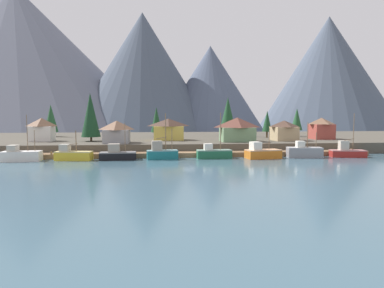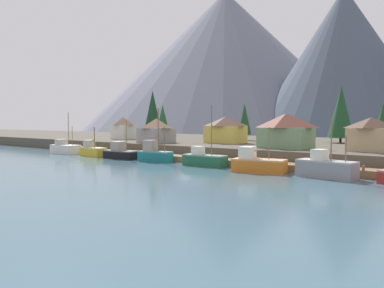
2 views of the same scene
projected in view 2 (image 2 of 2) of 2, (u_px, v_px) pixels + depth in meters
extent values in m
cube|color=#3D5B6B|center=(247.00, 157.00, 78.51)|extent=(400.00, 400.00, 1.00)
cube|color=brown|center=(193.00, 159.00, 64.50)|extent=(80.00, 4.00, 1.00)
cylinder|color=brown|center=(66.00, 149.00, 85.76)|extent=(0.36, 0.36, 1.60)
cylinder|color=brown|center=(87.00, 150.00, 80.72)|extent=(0.36, 0.36, 1.60)
cylinder|color=brown|center=(111.00, 152.00, 75.68)|extent=(0.36, 0.36, 1.60)
cylinder|color=brown|center=(138.00, 154.00, 70.65)|extent=(0.36, 0.36, 1.60)
cylinder|color=brown|center=(169.00, 157.00, 65.61)|extent=(0.36, 0.36, 1.60)
cylinder|color=brown|center=(206.00, 160.00, 60.57)|extent=(0.36, 0.36, 1.60)
cylinder|color=brown|center=(249.00, 163.00, 55.53)|extent=(0.36, 0.36, 1.60)
cylinder|color=brown|center=(300.00, 167.00, 50.50)|extent=(0.36, 0.36, 1.60)
cylinder|color=brown|center=(363.00, 172.00, 45.46)|extent=(0.36, 0.36, 1.60)
cube|color=#4C473D|center=(274.00, 146.00, 87.70)|extent=(400.00, 56.00, 2.50)
cone|color=slate|center=(225.00, 63.00, 237.40)|extent=(179.38, 179.38, 89.14)
cone|color=#475160|center=(343.00, 63.00, 172.13)|extent=(84.46, 84.46, 68.49)
cube|color=silver|center=(65.00, 150.00, 82.20)|extent=(7.25, 3.49, 1.73)
cube|color=silver|center=(65.00, 145.00, 82.14)|extent=(7.25, 3.49, 0.20)
cube|color=#B2AD9E|center=(61.00, 142.00, 82.98)|extent=(1.70, 2.41, 1.21)
cylinder|color=brown|center=(68.00, 129.00, 81.22)|extent=(0.13, 0.13, 7.07)
cylinder|color=brown|center=(72.00, 136.00, 80.54)|extent=(0.11, 0.11, 4.09)
cube|color=gold|center=(93.00, 152.00, 76.10)|extent=(7.35, 3.29, 1.58)
cube|color=tan|center=(93.00, 148.00, 76.05)|extent=(7.35, 3.29, 0.20)
cube|color=#B2AD9E|center=(89.00, 144.00, 77.27)|extent=(1.96, 2.05, 1.41)
cylinder|color=brown|center=(94.00, 137.00, 75.55)|extent=(0.18, 0.18, 4.12)
cylinder|color=brown|center=(91.00, 141.00, 76.49)|extent=(3.08, 0.54, 0.61)
cube|color=black|center=(121.00, 155.00, 70.71)|extent=(7.21, 3.18, 1.36)
cube|color=slate|center=(121.00, 151.00, 70.67)|extent=(7.21, 3.18, 0.20)
cube|color=gray|center=(118.00, 146.00, 71.07)|extent=(2.28, 2.17, 1.65)
cylinder|color=brown|center=(126.00, 135.00, 69.64)|extent=(0.13, 0.13, 5.84)
cube|color=#196B70|center=(155.00, 157.00, 65.24)|extent=(6.43, 2.94, 1.63)
cube|color=#679496|center=(155.00, 152.00, 65.19)|extent=(6.43, 2.94, 0.20)
cube|color=gray|center=(150.00, 146.00, 65.72)|extent=(2.22, 1.99, 1.91)
cylinder|color=brown|center=(158.00, 130.00, 64.60)|extent=(0.18, 0.18, 7.48)
cylinder|color=brown|center=(164.00, 139.00, 64.00)|extent=(0.15, 0.15, 4.37)
cylinder|color=brown|center=(154.00, 137.00, 65.14)|extent=(2.19, 0.38, 0.50)
cube|color=#1E5B3D|center=(205.00, 161.00, 58.61)|extent=(7.17, 2.68, 1.58)
cube|color=gray|center=(205.00, 155.00, 58.56)|extent=(7.17, 2.68, 0.20)
cube|color=silver|center=(198.00, 150.00, 59.29)|extent=(1.74, 1.54, 1.29)
cylinder|color=brown|center=(212.00, 130.00, 57.54)|extent=(0.16, 0.16, 7.68)
cube|color=#CC6B1E|center=(259.00, 166.00, 51.56)|extent=(7.53, 4.32, 1.61)
cube|color=tan|center=(259.00, 160.00, 51.51)|extent=(7.53, 4.32, 0.20)
cube|color=silver|center=(247.00, 153.00, 52.30)|extent=(2.23, 2.60, 1.65)
cylinder|color=brown|center=(269.00, 143.00, 50.72)|extent=(0.13, 0.13, 4.36)
cylinder|color=brown|center=(262.00, 150.00, 51.28)|extent=(2.56, 0.53, 0.31)
cube|color=gray|center=(326.00, 170.00, 46.14)|extent=(7.39, 3.60, 1.97)
cube|color=#9F9FA2|center=(326.00, 161.00, 46.08)|extent=(7.39, 3.60, 0.20)
cube|color=silver|center=(320.00, 155.00, 46.70)|extent=(1.82, 2.03, 1.33)
cylinder|color=brown|center=(331.00, 139.00, 45.51)|extent=(0.16, 0.16, 5.27)
cylinder|color=brown|center=(346.00, 149.00, 44.24)|extent=(0.14, 0.14, 3.13)
cube|color=tan|center=(371.00, 140.00, 56.95)|extent=(5.57, 6.46, 3.48)
pyramid|color=#422D23|center=(371.00, 123.00, 56.80)|extent=(5.85, 6.78, 1.63)
cube|color=gray|center=(156.00, 135.00, 80.06)|extent=(5.66, 6.38, 3.11)
pyramid|color=brown|center=(156.00, 123.00, 79.91)|extent=(5.95, 6.70, 2.07)
cube|color=gold|center=(225.00, 134.00, 78.73)|extent=(7.56, 5.43, 3.62)
pyramid|color=#422D23|center=(225.00, 121.00, 78.57)|extent=(7.94, 5.70, 1.95)
cube|color=silver|center=(123.00, 132.00, 97.75)|extent=(5.33, 4.35, 3.72)
pyramid|color=brown|center=(123.00, 121.00, 97.58)|extent=(5.60, 4.57, 2.05)
cube|color=#6B8E66|center=(286.00, 138.00, 63.20)|extent=(7.95, 6.04, 3.45)
pyramid|color=brown|center=(286.00, 120.00, 63.03)|extent=(8.35, 6.35, 2.43)
cylinder|color=#4C3823|center=(382.00, 142.00, 66.16)|extent=(0.50, 0.50, 1.76)
cone|color=#194223|center=(383.00, 120.00, 65.93)|extent=(2.75, 2.75, 6.05)
cylinder|color=#4C3823|center=(340.00, 140.00, 78.84)|extent=(0.50, 0.50, 1.13)
cone|color=#194223|center=(341.00, 112.00, 78.49)|extent=(5.29, 5.29, 10.89)
cylinder|color=#4C3823|center=(244.00, 137.00, 90.91)|extent=(0.50, 0.50, 1.40)
cone|color=#194223|center=(245.00, 119.00, 90.65)|extent=(3.31, 3.31, 7.52)
cylinder|color=#4C3823|center=(163.00, 134.00, 114.41)|extent=(0.50, 0.50, 1.41)
cone|color=#1E4C28|center=(163.00, 119.00, 114.13)|extent=(4.01, 4.01, 8.25)
cylinder|color=#4C3823|center=(153.00, 138.00, 89.14)|extent=(0.50, 0.50, 1.09)
cone|color=#14381E|center=(153.00, 113.00, 88.80)|extent=(4.66, 4.66, 10.81)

